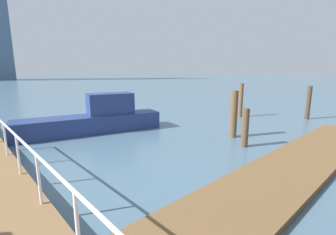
{
  "coord_description": "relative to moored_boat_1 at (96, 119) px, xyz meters",
  "views": [
    {
      "loc": [
        -4.2,
        8.97,
        3.05
      ],
      "look_at": [
        0.35,
        13.91,
        1.73
      ],
      "focal_mm": 25.04,
      "sensor_mm": 36.0,
      "label": 1
    }
  ],
  "objects": [
    {
      "name": "ground_plane",
      "position": [
        -1.01,
        -0.07,
        -0.67
      ],
      "size": [
        300.0,
        300.0,
        0.0
      ],
      "primitive_type": "plane",
      "color": "slate"
    },
    {
      "name": "floating_dock",
      "position": [
        2.65,
        -8.66,
        -0.58
      ],
      "size": [
        14.31,
        2.0,
        0.18
      ],
      "primitive_type": "cube",
      "color": "brown",
      "rests_on": "ground_plane"
    },
    {
      "name": "dock_piling_0",
      "position": [
        4.3,
        -5.28,
        0.43
      ],
      "size": [
        0.35,
        0.35,
        2.2
      ],
      "primitive_type": "cylinder",
      "color": "brown",
      "rests_on": "ground_plane"
    },
    {
      "name": "dock_piling_1",
      "position": [
        11.64,
        -6.2,
        0.4
      ],
      "size": [
        0.28,
        0.28,
        2.15
      ],
      "primitive_type": "cylinder",
      "color": "#473826",
      "rests_on": "ground_plane"
    },
    {
      "name": "dock_piling_3",
      "position": [
        3.39,
        -6.41,
        0.13
      ],
      "size": [
        0.28,
        0.28,
        1.6
      ],
      "primitive_type": "cylinder",
      "color": "brown",
      "rests_on": "ground_plane"
    },
    {
      "name": "dock_piling_5",
      "position": [
        9.14,
        -2.81,
        0.47
      ],
      "size": [
        0.29,
        0.29,
        2.28
      ],
      "primitive_type": "cylinder",
      "color": "brown",
      "rests_on": "ground_plane"
    },
    {
      "name": "moored_boat_1",
      "position": [
        0.0,
        0.0,
        0.0
      ],
      "size": [
        7.17,
        3.08,
        1.95
      ],
      "color": "navy",
      "rests_on": "ground_plane"
    }
  ]
}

